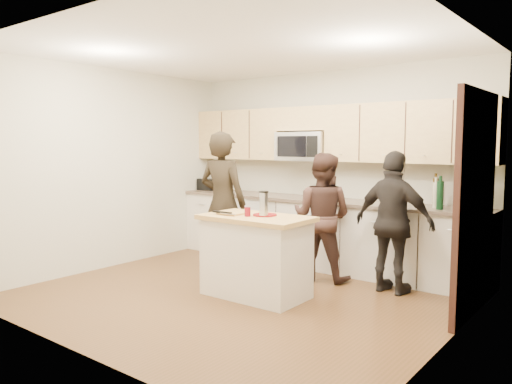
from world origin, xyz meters
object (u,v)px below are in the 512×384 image
Objects in this scene: toaster at (208,184)px; woman_left at (223,203)px; island at (256,256)px; woman_center at (322,217)px; woman_right at (394,223)px.

toaster is 0.17× the size of woman_left.
island is at bearing -35.67° from toaster.
toaster is 2.50m from woman_center.
toaster is at bearing 143.65° from island.
woman_right is at bearing -9.13° from toaster.
woman_center is (1.20, 0.50, -0.13)m from woman_left.
island is 0.77× the size of woman_center.
island is at bearing 48.40° from woman_right.
woman_left reaches higher than island.
woman_left is (-0.98, 0.55, 0.47)m from island.
woman_right reaches higher than island.
island is 1.12m from woman_center.
woman_right is (0.93, 0.00, 0.02)m from woman_center.
woman_center is at bearing 6.14° from woman_right.
woman_center is at bearing 77.37° from island.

